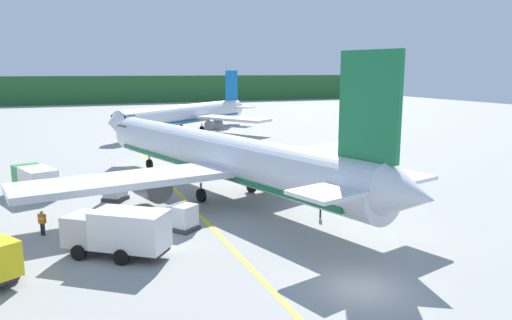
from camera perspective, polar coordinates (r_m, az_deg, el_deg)
ground at (r=69.52m, az=-10.20°, el=1.27°), size 240.00×320.00×0.20m
distant_treeline at (r=168.85m, az=-17.11°, el=7.82°), size 216.00×6.00×8.95m
airliner_foreground at (r=42.34m, az=-4.12°, el=0.39°), size 34.18×40.92×11.90m
airliner_mid_apron at (r=88.15m, az=-7.89°, el=5.30°), size 31.07×26.78×10.66m
service_truck_catering at (r=46.71m, az=-24.33°, el=-2.01°), size 4.04×6.03×2.49m
service_truck_pushback at (r=29.80m, az=-15.80°, el=-7.93°), size 6.17×5.37×2.80m
cargo_container_near at (r=42.62m, az=-16.04°, el=-3.27°), size 2.38×2.38×2.01m
cargo_container_mid at (r=33.87m, az=-8.48°, el=-6.60°), size 2.40×2.40×1.89m
crew_marshaller at (r=36.69m, az=7.51°, el=-5.15°), size 0.41×0.57×1.62m
crew_loader_left at (r=35.28m, az=-23.61°, el=-6.52°), size 0.53×0.45×1.68m
apron_guide_line at (r=38.03m, az=-6.89°, el=-6.05°), size 0.30×60.00×0.01m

